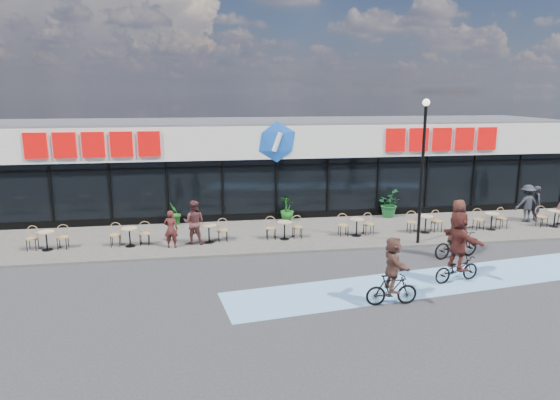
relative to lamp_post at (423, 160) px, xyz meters
name	(u,v)px	position (x,y,z in m)	size (l,w,h in m)	color
ground	(307,272)	(-5.04, -2.30, -3.43)	(120.00, 120.00, 0.00)	#28282B
sidewalk	(285,234)	(-5.04, 2.20, -3.38)	(44.00, 5.00, 0.10)	#5E5A53
bike_lane	(437,281)	(-1.04, -3.80, -3.43)	(14.00, 2.20, 0.01)	#699AC6
building	(268,164)	(-5.04, 7.63, -1.09)	(30.60, 6.57, 4.75)	black
lamp_post	(423,160)	(0.00, 0.00, 0.00)	(0.28, 0.28, 5.67)	black
bistro_set_1	(47,238)	(-14.40, 1.42, -2.88)	(1.54, 0.62, 0.90)	tan
bistro_set_2	(130,234)	(-11.34, 1.42, -2.88)	(1.54, 0.62, 0.90)	tan
bistro_set_3	(209,231)	(-8.27, 1.42, -2.88)	(1.54, 0.62, 0.90)	tan
bistro_set_4	(284,228)	(-5.20, 1.42, -2.88)	(1.54, 0.62, 0.90)	tan
bistro_set_5	(356,225)	(-2.14, 1.42, -2.88)	(1.54, 0.62, 0.90)	tan
bistro_set_6	(425,222)	(0.93, 1.42, -2.88)	(1.54, 0.62, 0.90)	tan
bistro_set_7	(490,219)	(4.00, 1.42, -2.88)	(1.54, 0.62, 0.90)	tan
bistro_set_8	(553,216)	(7.07, 1.42, -2.88)	(1.54, 0.62, 0.90)	tan
potted_plant_left	(175,213)	(-9.73, 4.38, -2.80)	(0.58, 0.47, 1.06)	#1E5C1A
potted_plant_mid	(287,209)	(-4.57, 4.34, -2.77)	(0.63, 0.63, 1.13)	#154C16
potted_plant_right	(388,204)	(0.38, 4.30, -2.70)	(1.15, 0.99, 1.27)	#175223
patron_left	(171,229)	(-9.72, 0.92, -2.59)	(0.54, 0.35, 1.48)	#451B18
patron_right	(194,222)	(-8.85, 1.30, -2.45)	(0.85, 0.66, 1.75)	#4C2727
pedestrian_b	(537,203)	(6.97, 2.48, -2.51)	(0.60, 0.40, 1.65)	black
pedestrian_c	(527,203)	(6.38, 2.37, -2.46)	(1.13, 0.65, 1.75)	#22232A
cyclist_a	(458,249)	(-0.45, -3.92, -2.34)	(1.74, 1.83, 2.34)	black
cyclist_b	(457,236)	(0.72, -1.68, -2.60)	(2.02, 1.08, 2.20)	black
cyclist_c	(392,273)	(-3.20, -5.31, -2.46)	(1.54, 1.49, 2.04)	black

